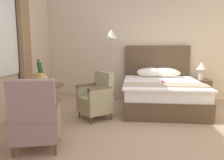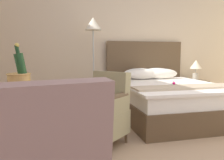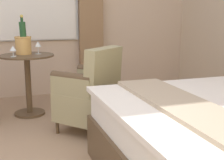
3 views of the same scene
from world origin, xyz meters
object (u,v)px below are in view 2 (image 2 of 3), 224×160
Objects in this scene: champagne_bucket at (20,81)px; side_table_round at (31,126)px; armchair_by_window at (103,112)px; bedside_lamp at (196,66)px; wine_glass_near_edge at (26,82)px; bed at (164,96)px; wine_glass_near_bucket at (41,89)px; floor_lamp_brass at (93,33)px; nightstand at (195,92)px.

side_table_round is at bearing 20.64° from champagne_bucket.
armchair_by_window is at bearing 36.28° from side_table_round.
champagne_bucket is at bearing -145.43° from bedside_lamp.
wine_glass_near_edge is 1.03m from armchair_by_window.
bed is at bearing 36.35° from side_table_round.
side_table_round is at bearing -73.21° from wine_glass_near_edge.
bedside_lamp is 3.90m from wine_glass_near_bucket.
bed reaches higher than champagne_bucket.
champagne_bucket is 0.23m from wine_glass_near_bucket.
wine_glass_near_bucket is (-0.79, -2.32, -0.69)m from floor_lamp_brass.
side_table_round is (-3.20, -2.23, 0.19)m from nightstand.
wine_glass_near_bucket is (-2.00, -1.71, 0.47)m from bed.
wine_glass_near_bucket reaches higher than nightstand.
armchair_by_window is (0.85, 0.60, -0.47)m from champagne_bucket.
side_table_round is 1.58× the size of champagne_bucket.
armchair_by_window is at bearing -94.69° from floor_lamp_brass.
champagne_bucket is at bearing -144.87° from armchair_by_window.
bed is 2.63m from side_table_round.
wine_glass_near_bucket is (0.19, -0.12, -0.05)m from champagne_bucket.
armchair_by_window is (-2.42, -1.66, 0.13)m from nightstand.
bed is 1.37m from bedside_lamp.
floor_lamp_brass is (-1.21, 0.61, 1.15)m from bed.
side_table_round is 0.42m from champagne_bucket.
nightstand is 3.55× the size of wine_glass_near_edge.
side_table_round is 0.97m from armchair_by_window.
bed is 2.63m from wine_glass_near_edge.
side_table_round is (-3.20, -2.23, -0.39)m from bedside_lamp.
wine_glass_near_edge reaches higher than nightstand.
champagne_bucket is 3.84× the size of wine_glass_near_bucket.
wine_glass_near_edge is (-0.04, 0.14, 0.39)m from side_table_round.
bedside_lamp is at bearing 34.84° from side_table_round.
wine_glass_near_bucket reaches higher than side_table_round.
bed is 1.20× the size of floor_lamp_brass.
side_table_round is (-2.12, -1.56, 0.10)m from bed.
champagne_bucket is at bearing -144.10° from bed.
wine_glass_near_bucket is at bearing -139.52° from bed.
wine_glass_near_edge is (-0.16, 0.29, 0.02)m from wine_glass_near_bucket.
nightstand is at bearing 37.63° from wine_glass_near_bucket.
wine_glass_near_edge is (-0.95, -2.03, -0.66)m from floor_lamp_brass.
floor_lamp_brass is at bearing 67.27° from side_table_round.
floor_lamp_brass is 2.55m from wine_glass_near_bucket.
floor_lamp_brass is at bearing -178.51° from bedside_lamp.
side_table_round is at bearing -143.65° from bed.
nightstand is 0.73× the size of side_table_round.
wine_glass_near_bucket is at bearing -108.91° from floor_lamp_brass.
side_table_round is at bearing -143.72° from armchair_by_window.
floor_lamp_brass is at bearing 85.31° from armchair_by_window.
wine_glass_near_edge is at bearing 118.06° from wine_glass_near_bucket.
side_table_round is 0.41m from wine_glass_near_edge.
wine_glass_near_bucket is at bearing -142.37° from bedside_lamp.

